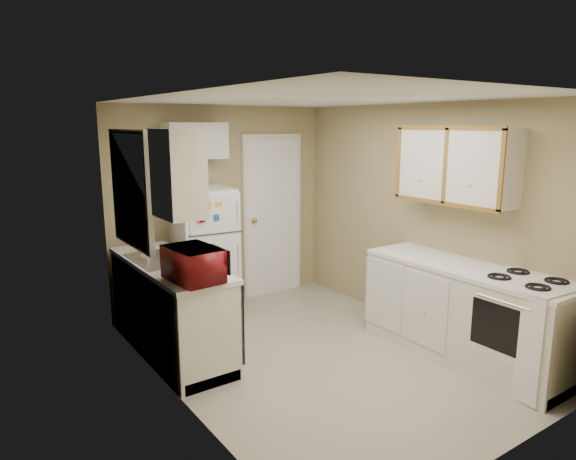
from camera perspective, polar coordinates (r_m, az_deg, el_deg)
floor at (r=5.08m, az=3.31°, el=-13.76°), size 3.80×3.80×0.00m
ceiling at (r=4.59m, az=3.67°, el=14.37°), size 3.80×3.80×0.00m
wall_left at (r=4.00m, az=-12.49°, el=-2.82°), size 3.80×3.80×0.00m
wall_right at (r=5.65m, az=14.71°, el=1.29°), size 3.80×3.80×0.00m
wall_back at (r=6.27m, az=-7.32°, el=2.59°), size 2.80×2.80×0.00m
wall_front at (r=3.46m, az=23.43°, el=-5.84°), size 2.80×2.80×0.00m
left_counter at (r=5.13m, az=-12.88°, el=-8.36°), size 0.60×1.80×0.90m
dishwasher at (r=4.72m, az=-6.81°, el=-9.44°), size 0.03×0.58×0.72m
sink at (r=5.14m, az=-13.72°, el=-3.56°), size 0.54×0.74×0.16m
microwave at (r=4.33m, az=-10.43°, el=-3.70°), size 0.54×0.33×0.35m
soap_bottle at (r=5.41m, az=-15.63°, el=-1.38°), size 0.10×0.10×0.19m
window_blinds at (r=4.92m, az=-16.97°, el=4.37°), size 0.10×0.98×1.08m
upper_cabinet_left at (r=4.16m, az=-12.11°, el=6.14°), size 0.30×0.45×0.70m
refrigerator at (r=5.91m, az=-9.25°, el=-2.56°), size 0.67×0.65×1.49m
cabinet_over_fridge at (r=5.89m, az=-10.34°, el=9.73°), size 0.70×0.30×0.40m
interior_door at (r=6.62m, az=-1.74°, el=1.57°), size 0.86×0.06×2.08m
right_counter at (r=5.14m, az=18.88°, el=-8.67°), size 0.60×2.00×0.90m
stove at (r=4.87m, az=24.60°, el=-10.20°), size 0.67×0.80×0.91m
upper_cabinet_right at (r=5.15m, az=18.19°, el=6.85°), size 0.30×1.20×0.70m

